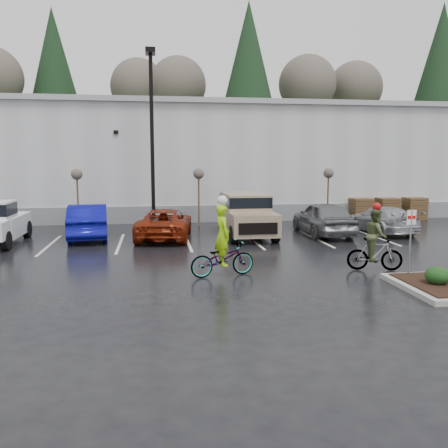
{
  "coord_description": "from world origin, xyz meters",
  "views": [
    {
      "loc": [
        -4.0,
        -13.15,
        3.73
      ],
      "look_at": [
        -1.4,
        4.21,
        1.3
      ],
      "focal_mm": 38.0,
      "sensor_mm": 36.0,
      "label": 1
    }
  ],
  "objects": [
    {
      "name": "car_grey",
      "position": [
        4.26,
        8.99,
        0.83
      ],
      "size": [
        1.98,
        4.88,
        1.66
      ],
      "primitive_type": "imported",
      "rotation": [
        0.0,
        0.0,
        3.15
      ],
      "color": "slate",
      "rests_on": "ground"
    },
    {
      "name": "cyclist_olive",
      "position": [
        3.31,
        1.5,
        0.84
      ],
      "size": [
        1.83,
        0.94,
        2.29
      ],
      "rotation": [
        0.0,
        0.0,
        1.32
      ],
      "color": "#3F3F44",
      "rests_on": "ground"
    },
    {
      "name": "sapling_west",
      "position": [
        -8.0,
        13.0,
        2.73
      ],
      "size": [
        0.6,
        0.6,
        3.2
      ],
      "color": "#46281C",
      "rests_on": "ground"
    },
    {
      "name": "car_far_silver",
      "position": [
        7.41,
        9.18,
        0.67
      ],
      "size": [
        2.32,
        4.78,
        1.34
      ],
      "primitive_type": "imported",
      "rotation": [
        0.0,
        0.0,
        3.24
      ],
      "color": "#AAACB2",
      "rests_on": "ground"
    },
    {
      "name": "cyclist_hivis",
      "position": [
        -1.86,
        1.5,
        0.79
      ],
      "size": [
        2.24,
        1.2,
        2.58
      ],
      "rotation": [
        0.0,
        0.0,
        1.79
      ],
      "color": "#3F3F44",
      "rests_on": "ground"
    },
    {
      "name": "fire_lane_sign",
      "position": [
        3.8,
        0.2,
        1.41
      ],
      "size": [
        0.3,
        0.05,
        2.2
      ],
      "color": "gray",
      "rests_on": "ground"
    },
    {
      "name": "warehouse",
      "position": [
        0.0,
        21.99,
        3.65
      ],
      "size": [
        60.5,
        15.5,
        7.2
      ],
      "color": "silver",
      "rests_on": "ground"
    },
    {
      "name": "pallet_stack_c",
      "position": [
        12.0,
        14.0,
        0.68
      ],
      "size": [
        1.2,
        1.2,
        1.35
      ],
      "primitive_type": "cube",
      "color": "#46281C",
      "rests_on": "ground"
    },
    {
      "name": "car_red",
      "position": [
        -3.5,
        9.06,
        0.7
      ],
      "size": [
        2.95,
        5.31,
        1.41
      ],
      "primitive_type": "imported",
      "rotation": [
        0.0,
        0.0,
        3.02
      ],
      "color": "maroon",
      "rests_on": "ground"
    },
    {
      "name": "shrub_a",
      "position": [
        4.0,
        -1.0,
        0.41
      ],
      "size": [
        0.7,
        0.7,
        0.52
      ],
      "primitive_type": "ellipsoid",
      "color": "#123512",
      "rests_on": "curb_island"
    },
    {
      "name": "sapling_mid",
      "position": [
        -1.5,
        13.0,
        2.73
      ],
      "size": [
        0.6,
        0.6,
        3.2
      ],
      "color": "#46281C",
      "rests_on": "ground"
    },
    {
      "name": "lamppost",
      "position": [
        -4.0,
        12.0,
        5.69
      ],
      "size": [
        0.5,
        1.0,
        9.22
      ],
      "color": "black",
      "rests_on": "ground"
    },
    {
      "name": "pallet_stack_b",
      "position": [
        10.2,
        14.0,
        0.68
      ],
      "size": [
        1.2,
        1.2,
        1.35
      ],
      "primitive_type": "cube",
      "color": "#46281C",
      "rests_on": "ground"
    },
    {
      "name": "car_blue",
      "position": [
        -7.06,
        9.68,
        0.81
      ],
      "size": [
        2.21,
        5.07,
        1.62
      ],
      "primitive_type": "imported",
      "rotation": [
        0.0,
        0.0,
        3.24
      ],
      "color": "#0C0F8C",
      "rests_on": "ground"
    },
    {
      "name": "suv_tan",
      "position": [
        0.43,
        9.02,
        1.03
      ],
      "size": [
        2.2,
        5.1,
        2.06
      ],
      "primitive_type": null,
      "color": "gray",
      "rests_on": "ground"
    },
    {
      "name": "pallet_stack_a",
      "position": [
        8.5,
        14.0,
        0.68
      ],
      "size": [
        1.2,
        1.2,
        1.35
      ],
      "primitive_type": "cube",
      "color": "#46281C",
      "rests_on": "ground"
    },
    {
      "name": "ground",
      "position": [
        0.0,
        0.0,
        0.0
      ],
      "size": [
        120.0,
        120.0,
        0.0
      ],
      "primitive_type": "plane",
      "color": "black",
      "rests_on": "ground"
    },
    {
      "name": "sapling_east",
      "position": [
        6.0,
        13.0,
        2.73
      ],
      "size": [
        0.6,
        0.6,
        3.2
      ],
      "color": "#46281C",
      "rests_on": "ground"
    },
    {
      "name": "wooded_ridge",
      "position": [
        0.0,
        45.0,
        3.0
      ],
      "size": [
        80.0,
        25.0,
        6.0
      ],
      "primitive_type": "cube",
      "color": "#1E3B18",
      "rests_on": "ground"
    }
  ]
}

